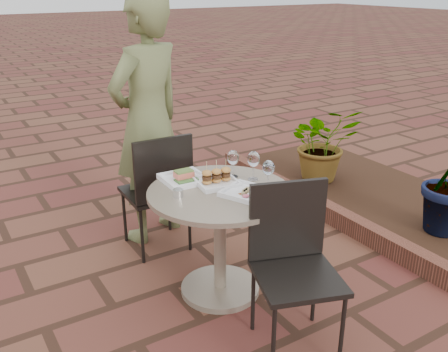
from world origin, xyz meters
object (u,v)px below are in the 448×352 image
chair_near (293,253)px  plate_salmon (184,178)px  plate_sliders (216,179)px  plate_tuna (246,192)px  cafe_table (220,226)px  diner (148,121)px  chair_far (159,184)px

chair_near → plate_salmon: 0.89m
plate_sliders → plate_tuna: 0.24m
chair_near → plate_sliders: (-0.07, 0.69, 0.22)m
cafe_table → chair_near: size_ratio=0.97×
plate_sliders → plate_tuna: size_ratio=0.84×
chair_near → plate_sliders: chair_near is taller
plate_salmon → plate_sliders: 0.22m
diner → plate_sliders: size_ratio=6.72×
chair_far → plate_salmon: chair_far is taller
chair_far → diner: size_ratio=0.49×
cafe_table → plate_sliders: size_ratio=3.19×
cafe_table → diner: (-0.04, 0.98, 0.46)m
plate_salmon → plate_sliders: bearing=-45.6°
chair_far → plate_sliders: 0.64m
cafe_table → plate_sliders: 0.30m
cafe_table → chair_far: bearing=98.5°
chair_near → plate_sliders: bearing=114.9°
chair_near → diner: (-0.15, 1.57, 0.40)m
chair_near → plate_tuna: (-0.01, 0.46, 0.20)m
chair_far → plate_sliders: chair_far is taller
cafe_table → chair_near: 0.60m
cafe_table → plate_tuna: plate_tuna is taller
plate_salmon → plate_tuna: bearing=-60.4°
plate_salmon → diner: bearing=83.9°
chair_far → plate_tuna: 0.87m
chair_near → plate_sliders: size_ratio=3.29×
cafe_table → diner: bearing=92.3°
plate_salmon → cafe_table: bearing=-65.4°
chair_near → diner: 1.63m
chair_far → plate_tuna: size_ratio=2.78×
diner → plate_salmon: bearing=63.1°
chair_near → diner: diner is taller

